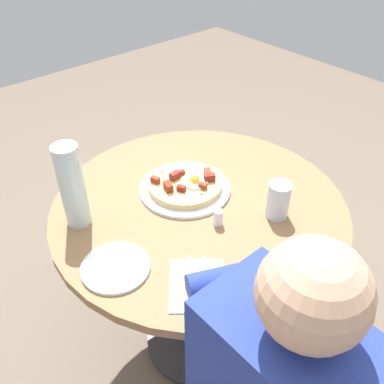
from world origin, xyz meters
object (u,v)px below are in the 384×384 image
Objects in this scene: pizza_plate at (185,188)px; bread_plate at (116,267)px; fork at (190,284)px; knife at (205,284)px; water_glass at (278,200)px; salt_shaker at (218,218)px; breakfast_pizza at (186,184)px; water_bottle at (72,186)px; dining_table at (199,244)px.

bread_plate is at bearing 111.09° from pizza_plate.
fork and knife have the same top height.
bread_plate is 1.60× the size of water_glass.
water_glass is 0.19m from salt_shaker.
bread_plate is 3.58× the size of salt_shaker.
fork is (-0.17, -0.11, 0.00)m from bread_plate.
fork is at bearing -90.00° from knife.
breakfast_pizza is 0.40m from fork.
pizza_plate is at bearing -172.75° from knife.
pizza_plate is 0.40m from knife.
water_bottle is (0.36, 0.46, 0.07)m from water_glass.
water_glass reaches higher than pizza_plate.
bread_plate is (-0.14, 0.36, -0.02)m from breakfast_pizza.
pizza_plate reaches higher than fork.
salt_shaker is at bearing 160.12° from fork.
bread_plate is at bearing 110.77° from breakfast_pizza.
salt_shaker is at bearing 169.08° from dining_table.
bread_plate is (-0.14, 0.36, -0.00)m from pizza_plate.
bread_plate is 0.20m from fork.
knife is at bearing 140.37° from dining_table.
bread_plate is at bearing -106.77° from fork.
knife is at bearing 90.00° from fork.
water_glass is (0.06, -0.35, 0.05)m from knife.
pizza_plate is at bearing 35.26° from breakfast_pizza.
water_glass is 0.44× the size of water_bottle.
pizza_plate is 5.79× the size of salt_shaker.
fork is (-0.22, 0.23, 0.18)m from dining_table.
breakfast_pizza reaches higher than bread_plate.
salt_shaker is at bearing 168.44° from knife.
pizza_plate is at bearing -10.28° from salt_shaker.
breakfast_pizza is 1.31× the size of bread_plate.
pizza_plate is 1.23× the size of breakfast_pizza.
water_glass is (-0.27, -0.13, 0.05)m from pizza_plate.
fork is at bearing -147.41° from bread_plate.
dining_table is 0.37m from fork.
salt_shaker is at bearing -132.85° from water_bottle.
bread_plate is at bearing -104.27° from knife.
salt_shaker is (-0.19, 0.03, 0.02)m from pizza_plate.
fork is at bearing 95.24° from water_glass.
pizza_plate is at bearing -104.96° from water_bottle.
breakfast_pizza is at bearing -10.54° from dining_table.
breakfast_pizza is at bearing -144.74° from pizza_plate.
salt_shaker is at bearing 169.72° from pizza_plate.
dining_table is 0.23m from salt_shaker.
dining_table is 0.37m from knife.
pizza_plate is 0.02m from breakfast_pizza.
dining_table is 0.22m from breakfast_pizza.
knife is at bearing 146.31° from breakfast_pizza.
water_bottle reaches higher than knife.
knife is (-0.33, 0.22, 0.00)m from pizza_plate.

